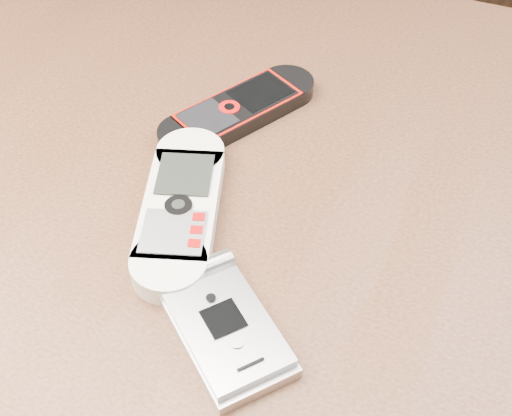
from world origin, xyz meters
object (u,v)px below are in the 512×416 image
object	(u,v)px
nokia_white	(181,207)
nokia_black_red	(238,110)
table	(251,294)
motorola_razr	(226,329)

from	to	relation	value
nokia_white	nokia_black_red	world-z (taller)	nokia_white
table	nokia_white	size ratio (longest dim) A/B	6.73
motorola_razr	nokia_white	bearing A→B (deg)	81.18
table	nokia_black_red	distance (m)	0.17
nokia_black_red	nokia_white	bearing A→B (deg)	-58.23
nokia_white	nokia_black_red	bearing A→B (deg)	74.72
nokia_white	table	bearing A→B (deg)	5.27
nokia_black_red	motorola_razr	world-z (taller)	motorola_razr
motorola_razr	table	bearing A→B (deg)	54.25
table	nokia_white	distance (m)	0.13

